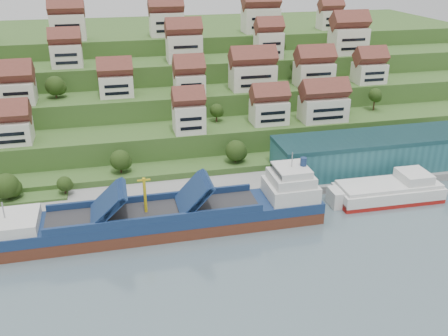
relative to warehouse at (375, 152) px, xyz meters
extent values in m
plane|color=slate|center=(-52.00, -17.00, -7.20)|extent=(300.00, 300.00, 0.00)
cube|color=gray|center=(-32.00, -2.00, -6.10)|extent=(180.00, 14.00, 2.20)
cube|color=#2D4C1E|center=(-52.00, 69.00, -5.20)|extent=(260.00, 128.00, 4.00)
cube|color=#2D4C1E|center=(-52.00, 74.00, -1.70)|extent=(260.00, 118.00, 11.00)
cube|color=#2D4C1E|center=(-52.00, 82.00, 1.80)|extent=(260.00, 102.00, 18.00)
cube|color=#2D4C1E|center=(-52.00, 90.00, 5.30)|extent=(260.00, 86.00, 25.00)
cube|color=#2D4C1E|center=(-52.00, 99.00, 8.30)|extent=(260.00, 68.00, 31.00)
cube|color=silver|center=(-101.87, 21.70, 7.01)|extent=(10.05, 8.57, 6.41)
cube|color=silver|center=(-51.87, 19.31, 8.00)|extent=(9.12, 7.62, 8.40)
cube|color=silver|center=(-25.96, 21.57, 7.41)|extent=(11.17, 7.73, 7.22)
cube|color=silver|center=(-8.30, 20.21, 7.58)|extent=(14.49, 8.26, 7.56)
cube|color=silver|center=(-101.59, 37.57, 14.18)|extent=(10.14, 8.98, 6.75)
cube|color=silver|center=(-72.06, 39.05, 14.16)|extent=(10.60, 7.90, 6.72)
cube|color=silver|center=(-48.77, 36.17, 14.09)|extent=(9.49, 8.56, 6.57)
cube|color=silver|center=(-27.02, 37.25, 14.95)|extent=(14.80, 8.36, 8.30)
cube|color=silver|center=(-5.06, 37.05, 14.75)|extent=(12.71, 8.18, 7.90)
cube|color=silver|center=(15.59, 36.51, 14.20)|extent=(10.45, 8.04, 6.81)
cube|color=silver|center=(-87.18, 53.91, 21.60)|extent=(10.09, 7.30, 7.60)
cube|color=silver|center=(-47.45, 53.50, 22.44)|extent=(12.03, 7.79, 9.28)
cube|color=silver|center=(-16.83, 52.28, 22.46)|extent=(9.48, 7.14, 9.32)
cube|color=silver|center=(14.77, 53.08, 22.59)|extent=(13.28, 8.47, 9.58)
cube|color=silver|center=(-86.76, 71.29, 28.39)|extent=(12.18, 7.51, 9.19)
cube|color=silver|center=(-50.97, 72.58, 28.12)|extent=(12.51, 8.15, 8.64)
cube|color=silver|center=(-13.73, 72.83, 28.46)|extent=(13.90, 8.73, 9.32)
cube|color=silver|center=(16.42, 74.28, 27.54)|extent=(9.27, 7.05, 7.48)
ellipsoid|color=#294316|center=(-39.93, 9.11, 0.46)|extent=(6.17, 6.17, 6.17)
ellipsoid|color=#294316|center=(-73.18, 9.29, 0.67)|extent=(5.70, 5.70, 5.70)
ellipsoid|color=#294316|center=(1.85, 26.11, 7.56)|extent=(4.62, 4.62, 4.62)
ellipsoid|color=#294316|center=(12.98, 26.11, 9.21)|extent=(4.48, 4.48, 4.48)
ellipsoid|color=#294316|center=(-41.80, 26.66, 7.50)|extent=(4.26, 4.26, 4.26)
ellipsoid|color=#294316|center=(-9.19, 42.83, 16.58)|extent=(4.99, 4.99, 4.99)
ellipsoid|color=#294316|center=(-106.65, 42.38, 14.28)|extent=(5.74, 5.74, 5.74)
ellipsoid|color=#294316|center=(-91.00, 40.97, 14.79)|extent=(6.15, 6.15, 6.15)
ellipsoid|color=#294316|center=(-44.31, 56.21, 23.75)|extent=(7.21, 7.21, 7.21)
ellipsoid|color=#294316|center=(-17.03, 58.94, 23.33)|extent=(5.66, 5.66, 5.66)
ellipsoid|color=#294316|center=(-11.19, 56.97, 21.47)|extent=(4.85, 4.85, 4.85)
ellipsoid|color=#294316|center=(-102.11, 2.00, -0.72)|extent=(6.52, 6.52, 6.52)
ellipsoid|color=#294316|center=(-88.01, 2.00, -1.65)|extent=(3.97, 3.97, 3.97)
cube|color=#255E66|center=(0.00, 0.00, 0.00)|extent=(60.00, 15.00, 10.00)
cylinder|color=gray|center=(-34.00, -7.00, -1.00)|extent=(0.16, 0.16, 8.00)
cube|color=maroon|center=(-33.40, -7.00, 2.60)|extent=(1.20, 0.05, 0.80)
cube|color=#56291A|center=(-64.55, -18.13, -6.20)|extent=(77.02, 12.02, 4.94)
cube|color=navy|center=(-64.55, -18.13, -2.96)|extent=(77.02, 12.14, 2.57)
cube|color=silver|center=(-97.13, -18.21, -0.49)|extent=(9.90, 11.28, 2.57)
cube|color=#262628|center=(-66.53, -18.14, -1.67)|extent=(49.38, 10.18, 0.30)
cube|color=navy|center=(-77.38, -18.16, 1.68)|extent=(7.42, 10.91, 6.82)
cube|color=navy|center=(-57.64, -18.12, 1.68)|extent=(7.05, 10.91, 7.21)
cylinder|color=yellow|center=(-68.50, -18.14, 2.67)|extent=(0.69, 0.69, 8.88)
cube|color=silver|center=(-32.96, -18.06, 0.20)|extent=(11.87, 11.28, 3.95)
cube|color=silver|center=(-32.96, -18.06, 3.36)|extent=(9.89, 10.09, 2.47)
cube|color=silver|center=(-32.96, -18.06, 5.44)|extent=(7.92, 8.90, 1.78)
cylinder|color=navy|center=(-30.00, -18.06, 7.31)|extent=(1.58, 1.58, 2.17)
cube|color=maroon|center=(-4.34, -15.89, -6.64)|extent=(28.35, 10.84, 2.44)
cube|color=silver|center=(-4.34, -15.89, -4.57)|extent=(28.36, 10.94, 3.01)
cube|color=silver|center=(-4.34, -15.89, -2.69)|extent=(26.93, 9.78, 1.13)
cube|color=silver|center=(2.70, -16.02, -1.10)|extent=(7.66, 8.40, 2.82)
camera|label=1|loc=(-74.02, -121.72, 55.11)|focal=40.00mm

